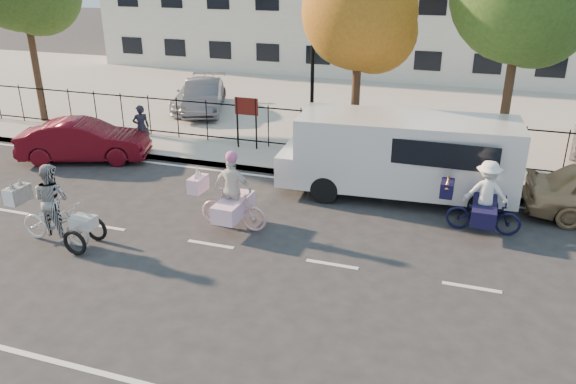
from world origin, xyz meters
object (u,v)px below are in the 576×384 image
at_px(pedestrian, 141,127).
at_px(lot_car_a, 199,94).
at_px(unicorn_bike, 232,200).
at_px(zebra_trike, 54,213).
at_px(white_van, 401,154).
at_px(lot_car_c, 203,97).
at_px(red_sedan, 84,141).
at_px(bull_bike, 484,204).
at_px(lamppost, 312,67).

height_order(pedestrian, lot_car_a, pedestrian).
bearing_deg(unicorn_bike, zebra_trike, 120.71).
xyz_separation_m(white_van, lot_car_c, (-9.40, 6.38, -0.45)).
bearing_deg(pedestrian, unicorn_bike, 99.10).
height_order(red_sedan, lot_car_a, lot_car_a).
height_order(lot_car_a, lot_car_c, lot_car_c).
height_order(unicorn_bike, pedestrian, unicorn_bike).
relative_size(pedestrian, lot_car_a, 0.36).
height_order(bull_bike, red_sedan, bull_bike).
relative_size(lamppost, pedestrian, 2.76).
bearing_deg(bull_bike, lot_car_c, 56.24).
bearing_deg(red_sedan, lot_car_a, -25.45).
xyz_separation_m(bull_bike, lot_car_c, (-11.69, 8.04, 0.09)).
bearing_deg(zebra_trike, lot_car_a, 12.48).
height_order(zebra_trike, unicorn_bike, unicorn_bike).
height_order(unicorn_bike, lot_car_c, unicorn_bike).
bearing_deg(lot_car_c, zebra_trike, -102.25).
height_order(lamppost, pedestrian, lamppost).
xyz_separation_m(bull_bike, red_sedan, (-12.80, 1.39, -0.05)).
xyz_separation_m(bull_bike, white_van, (-2.29, 1.65, 0.54)).
relative_size(white_van, pedestrian, 4.26).
distance_m(unicorn_bike, lot_car_c, 11.39).
xyz_separation_m(zebra_trike, white_van, (7.36, 5.52, 0.52)).
distance_m(zebra_trike, bull_bike, 10.40).
xyz_separation_m(white_van, lot_car_a, (-9.89, 6.98, -0.50)).
bearing_deg(zebra_trike, lot_car_c, 10.77).
xyz_separation_m(lamppost, lot_car_c, (-6.08, 4.05, -2.27)).
xyz_separation_m(unicorn_bike, red_sedan, (-6.83, 3.20, -0.07)).
distance_m(white_van, lot_car_a, 12.11).
xyz_separation_m(zebra_trike, lot_car_c, (-2.03, 11.90, 0.07)).
height_order(bull_bike, pedestrian, bull_bike).
bearing_deg(lot_car_a, pedestrian, -95.57).
distance_m(white_van, lot_car_c, 11.37).
height_order(white_van, pedestrian, white_van).
bearing_deg(lot_car_a, unicorn_bike, -72.22).
xyz_separation_m(bull_bike, pedestrian, (-11.42, 2.73, 0.19)).
bearing_deg(bull_bike, lot_car_a, 55.40).
bearing_deg(lamppost, zebra_trike, -117.27).
xyz_separation_m(zebra_trike, lot_car_a, (-2.52, 12.50, 0.02)).
bearing_deg(pedestrian, white_van, 132.22).
relative_size(unicorn_bike, red_sedan, 0.49).
distance_m(zebra_trike, pedestrian, 6.83).
relative_size(bull_bike, lot_car_a, 0.46).
xyz_separation_m(pedestrian, lot_car_c, (-0.28, 5.31, -0.09)).
height_order(zebra_trike, red_sedan, zebra_trike).
bearing_deg(zebra_trike, pedestrian, 16.00).
distance_m(lamppost, unicorn_bike, 6.27).
bearing_deg(lamppost, lot_car_a, 144.72).
height_order(lamppost, white_van, lamppost).
distance_m(bull_bike, red_sedan, 12.88).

